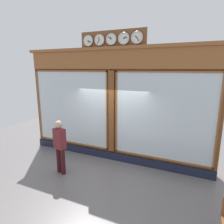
% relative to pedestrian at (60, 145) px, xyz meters
% --- Properties ---
extents(ground_plane, '(14.00, 14.00, 0.00)m').
position_rel_pedestrian_xyz_m(ground_plane, '(-1.06, 1.30, -0.93)').
color(ground_plane, slate).
extents(shop_facade, '(6.80, 0.42, 4.36)m').
position_rel_pedestrian_xyz_m(shop_facade, '(-1.06, -1.63, 1.03)').
color(shop_facade, brown).
rests_on(shop_facade, ground_plane).
extents(pedestrian, '(0.40, 0.30, 1.69)m').
position_rel_pedestrian_xyz_m(pedestrian, '(0.00, 0.00, 0.00)').
color(pedestrian, '#3A1316').
rests_on(pedestrian, ground_plane).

